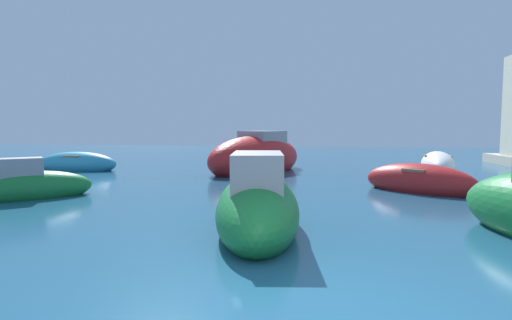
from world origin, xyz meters
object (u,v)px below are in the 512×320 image
(moored_boat_8, at_px, (77,164))
(moored_boat_2, at_px, (258,207))
(moored_boat_3, at_px, (26,186))
(moored_boat_0, at_px, (419,181))
(moored_boat_6, at_px, (438,165))
(moored_boat_4, at_px, (257,158))

(moored_boat_8, bearing_deg, moored_boat_2, 135.70)
(moored_boat_2, height_order, moored_boat_3, moored_boat_2)
(moored_boat_0, relative_size, moored_boat_2, 0.80)
(moored_boat_6, distance_m, moored_boat_8, 16.76)
(moored_boat_0, bearing_deg, moored_boat_3, 51.16)
(moored_boat_6, relative_size, moored_boat_8, 1.02)
(moored_boat_3, height_order, moored_boat_6, moored_boat_3)
(moored_boat_8, bearing_deg, moored_boat_4, -174.86)
(moored_boat_3, xyz_separation_m, moored_boat_4, (5.54, 8.00, 0.30))
(moored_boat_0, bearing_deg, moored_boat_6, -74.21)
(moored_boat_4, bearing_deg, moored_boat_3, -6.34)
(moored_boat_3, bearing_deg, moored_boat_0, -26.92)
(moored_boat_2, distance_m, moored_boat_6, 13.03)
(moored_boat_0, relative_size, moored_boat_3, 1.08)
(moored_boat_0, distance_m, moored_boat_2, 7.10)
(moored_boat_3, bearing_deg, moored_boat_2, -61.64)
(moored_boat_3, bearing_deg, moored_boat_8, 71.39)
(moored_boat_0, xyz_separation_m, moored_boat_8, (-14.51, 4.32, -0.01))
(moored_boat_0, xyz_separation_m, moored_boat_4, (-5.96, 5.08, 0.33))
(moored_boat_4, xyz_separation_m, moored_boat_6, (8.15, 0.58, -0.30))
(moored_boat_0, relative_size, moored_boat_6, 0.90)
(moored_boat_2, relative_size, moored_boat_4, 0.69)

